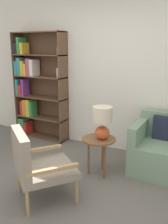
{
  "coord_description": "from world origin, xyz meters",
  "views": [
    {
      "loc": [
        1.51,
        -1.84,
        1.75
      ],
      "look_at": [
        0.0,
        0.94,
        0.9
      ],
      "focal_mm": 40.0,
      "sensor_mm": 36.0,
      "label": 1
    }
  ],
  "objects": [
    {
      "name": "table_lamp",
      "position": [
        0.23,
        1.03,
        0.79
      ],
      "size": [
        0.26,
        0.26,
        0.45
      ],
      "color": "#C65128",
      "rests_on": "side_table"
    },
    {
      "name": "bookshelf",
      "position": [
        -1.58,
        1.85,
        0.99
      ],
      "size": [
        1.06,
        0.3,
        1.99
      ],
      "color": "brown",
      "rests_on": "ground_plane"
    },
    {
      "name": "ground_plane",
      "position": [
        0.0,
        0.0,
        0.0
      ],
      "size": [
        14.0,
        14.0,
        0.0
      ],
      "primitive_type": "plane",
      "color": "#66605B"
    },
    {
      "name": "armchair",
      "position": [
        -0.2,
        0.15,
        0.47
      ],
      "size": [
        0.87,
        0.88,
        0.85
      ],
      "color": "tan",
      "rests_on": "ground_plane"
    },
    {
      "name": "side_table",
      "position": [
        0.18,
        1.03,
        0.46
      ],
      "size": [
        0.46,
        0.46,
        0.53
      ],
      "color": "brown",
      "rests_on": "ground_plane"
    },
    {
      "name": "wall_back",
      "position": [
        0.03,
        2.03,
        1.35
      ],
      "size": [
        6.4,
        0.08,
        2.7
      ],
      "color": "white",
      "rests_on": "ground_plane"
    }
  ]
}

